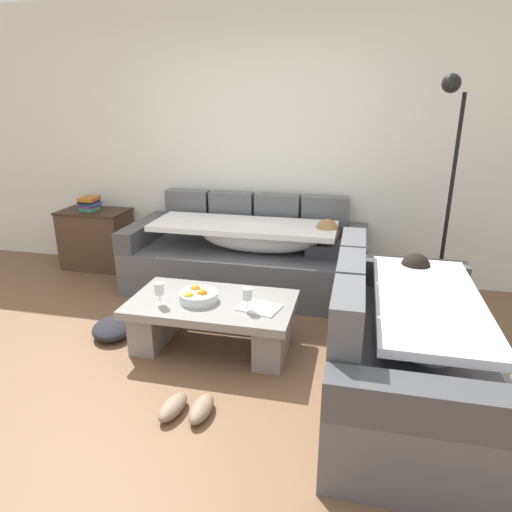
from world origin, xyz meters
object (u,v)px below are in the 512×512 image
(side_cabinet, at_px, (97,239))
(couch_near_window, at_px, (406,347))
(pair_of_shoes, at_px, (187,408))
(coffee_table, at_px, (213,318))
(wine_glass_near_right, at_px, (247,295))
(wine_glass_near_left, at_px, (159,290))
(couch_along_wall, at_px, (249,257))
(fruit_bowl, at_px, (198,296))
(crumpled_garment, at_px, (113,328))
(book_stack_on_cabinet, at_px, (89,203))
(floor_lamp, at_px, (446,186))
(open_magazine, at_px, (259,308))

(side_cabinet, bearing_deg, couch_near_window, -28.04)
(side_cabinet, xyz_separation_m, pair_of_shoes, (1.87, -2.16, -0.28))
(coffee_table, distance_m, wine_glass_near_right, 0.40)
(wine_glass_near_left, bearing_deg, pair_of_shoes, -55.84)
(couch_along_wall, bearing_deg, couch_near_window, -46.93)
(wine_glass_near_right, xyz_separation_m, side_cabinet, (-2.07, 1.47, -0.17))
(fruit_bowl, height_order, pair_of_shoes, fruit_bowl)
(couch_near_window, height_order, wine_glass_near_left, couch_near_window)
(fruit_bowl, bearing_deg, side_cabinet, 140.13)
(coffee_table, height_order, crumpled_garment, coffee_table)
(fruit_bowl, relative_size, wine_glass_near_left, 1.69)
(side_cabinet, bearing_deg, book_stack_on_cabinet, -174.50)
(side_cabinet, bearing_deg, fruit_bowl, -39.87)
(coffee_table, bearing_deg, crumpled_garment, -179.53)
(side_cabinet, distance_m, book_stack_on_cabinet, 0.40)
(fruit_bowl, height_order, crumpled_garment, fruit_bowl)
(couch_along_wall, bearing_deg, fruit_bowl, -94.52)
(couch_along_wall, relative_size, pair_of_shoes, 7.24)
(floor_lamp, distance_m, crumpled_garment, 2.88)
(fruit_bowl, height_order, wine_glass_near_left, wine_glass_near_left)
(wine_glass_near_left, relative_size, floor_lamp, 0.09)
(couch_near_window, height_order, wine_glass_near_right, couch_near_window)
(couch_along_wall, distance_m, coffee_table, 1.15)
(wine_glass_near_right, distance_m, floor_lamp, 1.85)
(couch_along_wall, bearing_deg, side_cabinet, 172.72)
(book_stack_on_cabinet, distance_m, floor_lamp, 3.52)
(couch_along_wall, height_order, crumpled_garment, couch_along_wall)
(couch_near_window, xyz_separation_m, wine_glass_near_right, (-1.04, 0.19, 0.16))
(wine_glass_near_right, relative_size, crumpled_garment, 0.42)
(coffee_table, xyz_separation_m, crumpled_garment, (-0.83, -0.01, -0.18))
(couch_near_window, bearing_deg, pair_of_shoes, 111.78)
(wine_glass_near_left, distance_m, wine_glass_near_right, 0.63)
(couch_along_wall, xyz_separation_m, fruit_bowl, (-0.09, -1.18, 0.09))
(fruit_bowl, relative_size, floor_lamp, 0.14)
(wine_glass_near_left, xyz_separation_m, pair_of_shoes, (0.43, -0.64, -0.45))
(fruit_bowl, xyz_separation_m, floor_lamp, (1.75, 1.02, 0.70))
(fruit_bowl, bearing_deg, floor_lamp, 30.17)
(couch_near_window, bearing_deg, book_stack_on_cabinet, 62.26)
(fruit_bowl, xyz_separation_m, wine_glass_near_right, (0.39, -0.07, 0.08))
(open_magazine, bearing_deg, book_stack_on_cabinet, 160.68)
(book_stack_on_cabinet, bearing_deg, pair_of_shoes, -48.48)
(coffee_table, relative_size, pair_of_shoes, 3.86)
(couch_along_wall, xyz_separation_m, floor_lamp, (1.66, -0.16, 0.78))
(book_stack_on_cabinet, bearing_deg, couch_near_window, -27.74)
(coffee_table, distance_m, book_stack_on_cabinet, 2.32)
(coffee_table, bearing_deg, floor_lamp, 30.75)
(couch_along_wall, height_order, fruit_bowl, couch_along_wall)
(coffee_table, distance_m, side_cabinet, 2.25)
(wine_glass_near_right, bearing_deg, couch_along_wall, 103.33)
(couch_near_window, xyz_separation_m, floor_lamp, (0.32, 1.27, 0.78))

